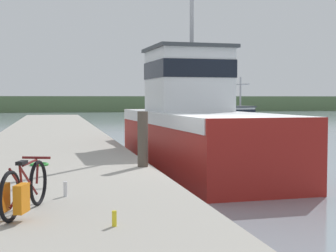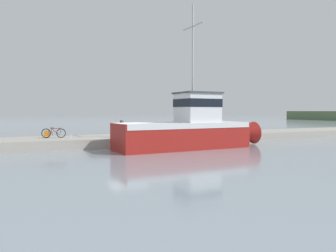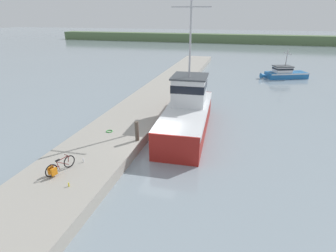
{
  "view_description": "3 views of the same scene",
  "coord_description": "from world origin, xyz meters",
  "px_view_note": "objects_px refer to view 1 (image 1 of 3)",
  "views": [
    {
      "loc": [
        -3.7,
        -12.17,
        2.4
      ],
      "look_at": [
        -0.85,
        0.61,
        1.68
      ],
      "focal_mm": 55.0,
      "sensor_mm": 36.0,
      "label": 1
    },
    {
      "loc": [
        22.2,
        -7.1,
        2.78
      ],
      "look_at": [
        -0.19,
        3.33,
        1.64
      ],
      "focal_mm": 35.0,
      "sensor_mm": 36.0,
      "label": 2
    },
    {
      "loc": [
        4.57,
        -14.54,
        8.48
      ],
      "look_at": [
        0.12,
        1.67,
        1.34
      ],
      "focal_mm": 28.0,
      "sensor_mm": 36.0,
      "label": 3
    }
  ],
  "objects_px": {
    "fishing_boat_main": "(194,124)",
    "water_bottle_by_bike": "(65,189)",
    "water_bottle_on_curb": "(114,219)",
    "mooring_post": "(143,139)",
    "bicycle_touring": "(21,191)",
    "boat_red_outer": "(241,119)"
  },
  "relations": [
    {
      "from": "fishing_boat_main",
      "to": "water_bottle_by_bike",
      "type": "height_order",
      "value": "fishing_boat_main"
    },
    {
      "from": "water_bottle_on_curb",
      "to": "mooring_post",
      "type": "bearing_deg",
      "value": 76.58
    },
    {
      "from": "bicycle_touring",
      "to": "water_bottle_on_curb",
      "type": "distance_m",
      "value": 1.53
    },
    {
      "from": "fishing_boat_main",
      "to": "mooring_post",
      "type": "height_order",
      "value": "fishing_boat_main"
    },
    {
      "from": "boat_red_outer",
      "to": "bicycle_touring",
      "type": "distance_m",
      "value": 34.52
    },
    {
      "from": "mooring_post",
      "to": "water_bottle_by_bike",
      "type": "xyz_separation_m",
      "value": [
        -1.93,
        -3.45,
        -0.55
      ]
    },
    {
      "from": "fishing_boat_main",
      "to": "water_bottle_on_curb",
      "type": "bearing_deg",
      "value": -113.73
    },
    {
      "from": "bicycle_touring",
      "to": "mooring_post",
      "type": "bearing_deg",
      "value": 79.47
    },
    {
      "from": "fishing_boat_main",
      "to": "bicycle_touring",
      "type": "xyz_separation_m",
      "value": [
        -5.09,
        -9.26,
        -0.42
      ]
    },
    {
      "from": "fishing_boat_main",
      "to": "water_bottle_on_curb",
      "type": "distance_m",
      "value": 10.89
    },
    {
      "from": "fishing_boat_main",
      "to": "water_bottle_by_bike",
      "type": "relative_size",
      "value": 47.41
    },
    {
      "from": "water_bottle_on_curb",
      "to": "water_bottle_by_bike",
      "type": "height_order",
      "value": "water_bottle_by_bike"
    },
    {
      "from": "boat_red_outer",
      "to": "mooring_post",
      "type": "xyz_separation_m",
      "value": [
        -12.42,
        -26.3,
        0.69
      ]
    },
    {
      "from": "boat_red_outer",
      "to": "mooring_post",
      "type": "distance_m",
      "value": 29.1
    },
    {
      "from": "fishing_boat_main",
      "to": "bicycle_touring",
      "type": "height_order",
      "value": "fishing_boat_main"
    },
    {
      "from": "fishing_boat_main",
      "to": "boat_red_outer",
      "type": "relative_size",
      "value": 1.76
    },
    {
      "from": "water_bottle_on_curb",
      "to": "boat_red_outer",
      "type": "bearing_deg",
      "value": 66.69
    },
    {
      "from": "bicycle_touring",
      "to": "water_bottle_by_bike",
      "type": "xyz_separation_m",
      "value": [
        0.65,
        1.33,
        -0.23
      ]
    },
    {
      "from": "fishing_boat_main",
      "to": "boat_red_outer",
      "type": "distance_m",
      "value": 23.98
    },
    {
      "from": "boat_red_outer",
      "to": "water_bottle_on_curb",
      "type": "relative_size",
      "value": 32.94
    },
    {
      "from": "boat_red_outer",
      "to": "bicycle_touring",
      "type": "height_order",
      "value": "boat_red_outer"
    },
    {
      "from": "bicycle_touring",
      "to": "mooring_post",
      "type": "distance_m",
      "value": 5.44
    }
  ]
}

